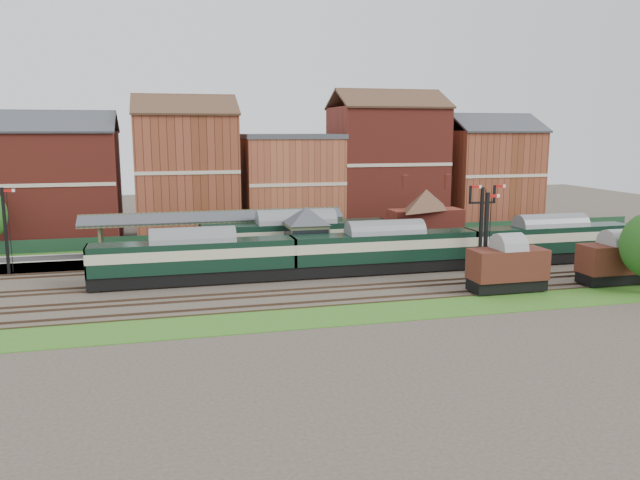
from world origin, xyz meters
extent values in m
plane|color=#473D33|center=(0.00, 0.00, 0.00)|extent=(160.00, 160.00, 0.00)
cube|color=#2D6619|center=(0.00, 16.00, 0.03)|extent=(90.00, 4.50, 0.06)
cube|color=#2D6619|center=(0.00, -12.00, 0.03)|extent=(90.00, 5.00, 0.06)
cube|color=#193823|center=(0.00, 18.00, 0.75)|extent=(90.00, 0.12, 1.50)
cube|color=#2D2D2D|center=(-5.00, 9.75, 0.50)|extent=(55.00, 3.40, 1.00)
cube|color=#5F7150|center=(-3.00, 3.25, 1.20)|extent=(3.40, 3.20, 2.40)
cube|color=#3F482D|center=(-3.00, 3.25, 3.40)|extent=(3.60, 3.40, 2.00)
pyramid|color=#383A3F|center=(-3.00, 3.25, 5.20)|extent=(5.40, 5.40, 1.60)
cube|color=brown|center=(5.00, 3.25, 1.10)|extent=(3.00, 2.40, 2.20)
cube|color=#4C3323|center=(5.00, 2.60, 2.55)|extent=(3.20, 1.34, 0.79)
cube|color=#4C3323|center=(5.00, 3.90, 2.55)|extent=(3.20, 1.34, 0.79)
cube|color=maroon|center=(12.00, 9.75, 2.75)|extent=(8.00, 3.00, 3.50)
pyramid|color=#4C3323|center=(12.00, 9.75, 5.60)|extent=(8.10, 8.10, 2.20)
cube|color=maroon|center=(9.50, 9.75, 6.10)|extent=(0.60, 0.60, 1.60)
cube|color=maroon|center=(14.50, 9.75, 6.10)|extent=(0.60, 0.60, 1.60)
cube|color=#3F482D|center=(-22.00, 8.45, 2.70)|extent=(0.22, 0.22, 3.40)
cube|color=#3F482D|center=(0.00, 11.05, 2.70)|extent=(0.22, 0.22, 3.40)
cube|color=#383A3F|center=(-11.00, 8.80, 4.60)|extent=(26.00, 1.99, 0.90)
cube|color=#383A3F|center=(-11.00, 10.70, 4.60)|extent=(26.00, 1.99, 0.90)
cube|color=#3F482D|center=(-11.00, 9.75, 4.98)|extent=(26.00, 0.20, 0.20)
cube|color=black|center=(12.00, -2.50, 4.00)|extent=(0.25, 0.25, 8.00)
cube|color=black|center=(12.00, -2.50, 6.60)|extent=(2.60, 0.18, 0.18)
cube|color=#B2140F|center=(11.35, -2.50, 8.05)|extent=(1.10, 0.08, 0.25)
cube|color=#B2140F|center=(13.75, -2.50, 8.05)|extent=(1.10, 0.08, 0.25)
cube|color=black|center=(-30.00, 8.00, 4.00)|extent=(0.25, 0.25, 8.00)
cube|color=#B2140F|center=(-29.45, 8.00, 7.70)|extent=(1.10, 0.08, 0.25)
cube|color=black|center=(10.00, -7.00, 4.00)|extent=(0.25, 0.25, 8.00)
cube|color=#B2140F|center=(10.55, -7.00, 7.70)|extent=(1.10, 0.08, 0.25)
cube|color=maroon|center=(-28.00, 25.00, 6.50)|extent=(14.00, 10.00, 13.00)
cube|color=brown|center=(-13.00, 25.00, 7.50)|extent=(12.00, 10.00, 15.00)
cube|color=#9E5233|center=(0.00, 25.00, 6.00)|extent=(12.00, 10.00, 12.00)
cube|color=maroon|center=(13.00, 25.00, 8.00)|extent=(14.00, 10.00, 16.00)
cube|color=brown|center=(28.00, 25.00, 6.50)|extent=(12.00, 10.00, 13.00)
cube|color=black|center=(-13.69, 0.00, 0.69)|extent=(17.35, 2.43, 1.06)
cube|color=black|center=(-13.69, 0.00, 2.47)|extent=(17.35, 2.70, 2.51)
cube|color=beige|center=(-13.69, 0.00, 2.77)|extent=(17.37, 2.74, 0.87)
cube|color=slate|center=(-13.69, 0.00, 3.87)|extent=(17.35, 2.70, 0.58)
cube|color=black|center=(3.65, 0.00, 0.69)|extent=(17.35, 2.43, 1.06)
cube|color=black|center=(3.65, 0.00, 2.47)|extent=(17.35, 2.70, 2.51)
cube|color=beige|center=(3.65, 0.00, 2.77)|extent=(17.37, 2.74, 0.87)
cube|color=slate|center=(3.65, 0.00, 3.87)|extent=(17.35, 2.70, 0.58)
cube|color=black|center=(21.00, 0.00, 0.69)|extent=(17.35, 2.43, 1.06)
cube|color=black|center=(21.00, 0.00, 2.47)|extent=(17.35, 2.70, 2.51)
cube|color=beige|center=(21.00, 0.00, 2.77)|extent=(17.37, 2.74, 0.87)
cube|color=slate|center=(21.00, 0.00, 3.87)|extent=(17.35, 2.70, 0.58)
cube|color=black|center=(-3.32, 6.50, 0.73)|extent=(18.79, 2.63, 1.15)
cube|color=black|center=(-3.32, 6.50, 2.67)|extent=(18.79, 2.92, 2.71)
cube|color=beige|center=(-3.32, 6.50, 2.99)|extent=(18.81, 2.96, 0.94)
cube|color=slate|center=(-3.32, 6.50, 4.18)|extent=(18.79, 2.92, 0.63)
cube|color=black|center=(10.95, -9.00, 0.62)|extent=(6.19, 2.28, 0.93)
cube|color=#401912|center=(10.95, -9.00, 2.33)|extent=(6.19, 2.68, 2.48)
cube|color=gray|center=(10.95, -9.00, 3.69)|extent=(6.19, 2.68, 0.45)
cube|color=black|center=(21.23, -9.00, 0.62)|extent=(6.07, 2.24, 0.91)
cube|color=#401912|center=(21.23, -9.00, 2.28)|extent=(6.07, 2.63, 2.43)
cube|color=gray|center=(21.23, -9.00, 3.62)|extent=(6.07, 2.63, 0.45)
camera|label=1|loc=(-16.14, -53.23, 13.05)|focal=35.00mm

